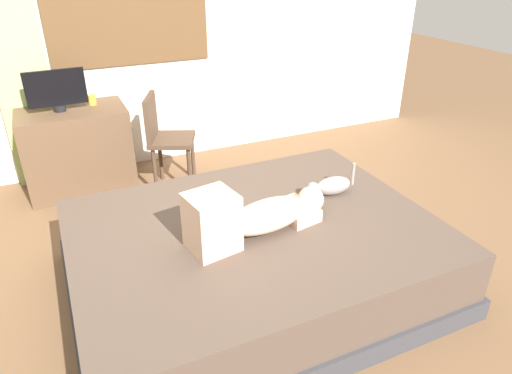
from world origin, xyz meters
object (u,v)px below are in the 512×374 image
person_lying (254,216)px  tv_monitor (56,90)px  desk (78,150)px  cup (92,100)px  chair_by_desk (164,135)px  cat (331,186)px  bed (255,256)px

person_lying → tv_monitor: tv_monitor is taller
desk → tv_monitor: 0.56m
tv_monitor → cup: tv_monitor is taller
tv_monitor → chair_by_desk: bearing=-21.8°
cat → chair_by_desk: chair_by_desk is taller
bed → desk: bearing=113.8°
bed → chair_by_desk: bearing=95.0°
cat → desk: bearing=129.7°
desk → cat: bearing=-50.3°
bed → tv_monitor: (-0.93, 1.94, 0.69)m
bed → cup: bearing=108.1°
cat → tv_monitor: bearing=131.2°
person_lying → cup: 2.18m
tv_monitor → cat: bearing=-48.8°
person_lying → desk: (-0.82, 2.01, -0.20)m
cat → tv_monitor: size_ratio=0.74×
desk → chair_by_desk: size_ratio=1.05×
desk → chair_by_desk: bearing=-23.9°
person_lying → chair_by_desk: 1.70m
desk → tv_monitor: size_ratio=1.87×
cup → cat: bearing=-55.2°
bed → chair_by_desk: chair_by_desk is taller
desk → cup: (0.20, 0.07, 0.42)m
desk → chair_by_desk: (0.72, -0.32, 0.14)m
desk → person_lying: bearing=-67.8°
tv_monitor → chair_by_desk: tv_monitor is taller
bed → cat: size_ratio=6.29×
bed → chair_by_desk: size_ratio=2.62×
person_lying → tv_monitor: size_ratio=1.96×
tv_monitor → cup: bearing=14.8°
cat → tv_monitor: (-1.57, 1.80, 0.39)m
cup → chair_by_desk: bearing=-36.9°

